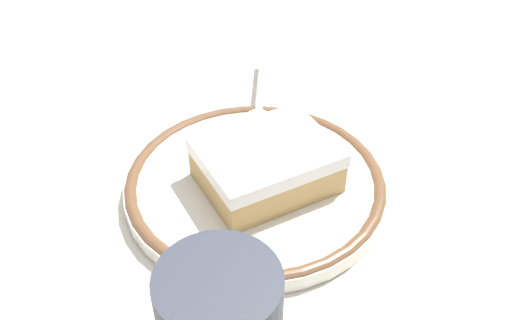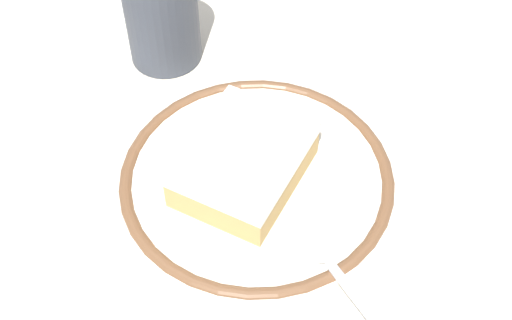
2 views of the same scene
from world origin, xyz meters
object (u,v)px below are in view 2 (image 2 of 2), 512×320
(spoon, at_px, (337,272))
(sugar_packet, at_px, (104,88))
(cake_slice, at_px, (244,163))
(plate, at_px, (256,181))
(cup, at_px, (162,17))

(spoon, distance_m, sugar_packet, 0.27)
(cake_slice, bearing_deg, spoon, 18.13)
(cake_slice, height_order, sugar_packet, cake_slice)
(plate, height_order, cake_slice, cake_slice)
(plate, distance_m, sugar_packet, 0.17)
(cake_slice, height_order, spoon, cake_slice)
(cup, distance_m, sugar_packet, 0.08)
(plate, distance_m, spoon, 0.10)
(cake_slice, xyz_separation_m, spoon, (0.10, 0.03, -0.01))
(sugar_packet, bearing_deg, plate, 32.38)
(cup, xyz_separation_m, sugar_packet, (0.03, -0.06, -0.04))
(spoon, height_order, sugar_packet, spoon)
(plate, distance_m, cake_slice, 0.02)
(cake_slice, distance_m, sugar_packet, 0.16)
(cake_slice, bearing_deg, sugar_packet, -149.93)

